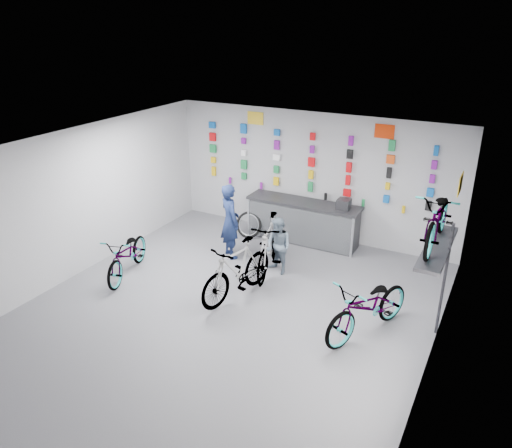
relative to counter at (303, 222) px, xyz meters
The scene contains 21 objects.
floor 3.57m from the counter, 90.00° to the right, with size 8.00×8.00×0.00m, color #58575D.
ceiling 4.34m from the counter, 90.00° to the right, with size 8.00×8.00×0.00m, color white.
wall_back 1.11m from the counter, 90.00° to the left, with size 7.00×7.00×0.00m, color silver.
wall_front 7.61m from the counter, 90.00° to the right, with size 7.00×7.00×0.00m, color silver.
wall_left 5.08m from the counter, 134.67° to the right, with size 8.00×8.00×0.00m, color silver.
wall_right 5.08m from the counter, 45.33° to the right, with size 8.00×8.00×0.00m, color silver.
counter is the anchor object (origin of this frame).
merch_wall 1.38m from the counter, 101.98° to the left, with size 5.56×0.08×1.57m.
wall_bracket 4.18m from the counter, 35.12° to the right, with size 0.39×1.90×2.00m.
sign_left 2.73m from the counter, 163.67° to the left, with size 0.42×0.02×0.30m, color yellow.
sign_right 2.78m from the counter, 15.36° to the left, with size 0.42×0.02×0.30m, color red.
sign_side 4.72m from the counter, 33.92° to the right, with size 0.02×0.40×0.30m, color yellow.
bike_left 4.10m from the counter, 127.84° to the right, with size 0.62×1.78×0.93m, color gray.
bike_center 2.93m from the counter, 91.97° to the right, with size 0.53×1.89×1.14m, color gray.
bike_right 3.83m from the counter, 50.40° to the right, with size 0.69×1.99×1.04m, color gray.
bike_service 1.73m from the counter, 90.69° to the right, with size 0.56×1.99×1.20m, color gray.
bike_wall 4.30m from the counter, 35.76° to the right, with size 0.63×1.80×0.95m, color gray.
clerk 1.89m from the counter, 126.52° to the right, with size 0.61×0.40×1.68m, color #142146.
customer 1.69m from the counter, 84.45° to the right, with size 0.59×0.46×1.21m, color slate.
spare_wheel 1.32m from the counter, 163.49° to the right, with size 0.67×0.33×0.64m.
register 1.15m from the counter, ahead, with size 0.28×0.30×0.22m, color black.
Camera 1 is at (4.11, -6.55, 5.01)m, focal length 35.00 mm.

